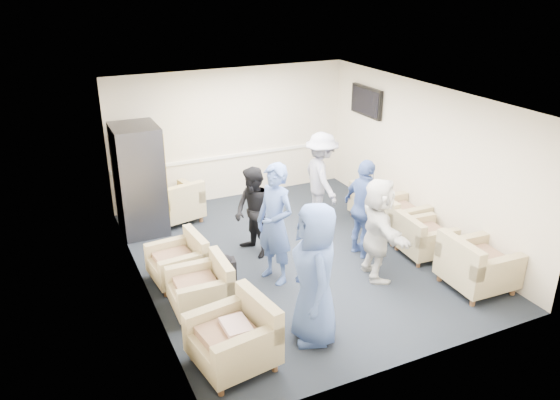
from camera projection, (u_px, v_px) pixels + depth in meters
name	position (u px, v px, depth m)	size (l,w,h in m)	color
floor	(296.00, 256.00, 9.19)	(6.00, 6.00, 0.00)	black
ceiling	(298.00, 97.00, 8.15)	(6.00, 6.00, 0.00)	white
back_wall	(232.00, 135.00, 11.18)	(5.00, 0.02, 2.70)	beige
front_wall	(416.00, 267.00, 6.16)	(5.00, 0.02, 2.70)	beige
left_wall	(139.00, 208.00, 7.70)	(0.02, 6.00, 2.70)	beige
right_wall	(423.00, 160.00, 9.64)	(0.02, 6.00, 2.70)	beige
chair_rail	(233.00, 156.00, 11.34)	(4.98, 0.04, 0.06)	white
tv	(366.00, 102.00, 10.86)	(0.10, 1.00, 0.58)	black
armchair_left_near	(237.00, 339.00, 6.56)	(1.03, 1.03, 0.72)	tan
armchair_left_mid	(204.00, 289.00, 7.65)	(0.81, 0.81, 0.64)	tan
armchair_left_far	(181.00, 262.00, 8.38)	(0.85, 0.85, 0.62)	tan
armchair_right_near	(475.00, 267.00, 8.13)	(0.95, 0.95, 0.74)	tan
armchair_right_midnear	(422.00, 239.00, 9.11)	(0.84, 0.84, 0.63)	tan
armchair_right_midfar	(395.00, 217.00, 9.83)	(0.86, 0.86, 0.69)	tan
armchair_right_far	(373.00, 204.00, 10.49)	(0.82, 0.82, 0.61)	tan
armchair_corner	(176.00, 204.00, 10.36)	(1.05, 1.05, 0.70)	tan
vending_machine	(139.00, 179.00, 9.77)	(0.81, 0.94, 1.99)	#4A4A52
backpack	(226.00, 270.00, 8.26)	(0.33, 0.26, 0.51)	black
pillow	(236.00, 327.00, 6.47)	(0.40, 0.30, 0.12)	beige
person_front_left	(315.00, 274.00, 6.81)	(0.93, 0.60, 1.90)	#445FA3
person_mid_left	(275.00, 224.00, 8.16)	(0.69, 0.45, 1.89)	#445FA3
person_back_left	(254.00, 213.00, 8.99)	(0.75, 0.58, 1.53)	black
person_back_right	(321.00, 178.00, 10.21)	(1.12, 0.65, 1.74)	silver
person_mid_right	(364.00, 209.00, 8.94)	(0.98, 0.41, 1.68)	#445FA3
person_front_right	(378.00, 229.00, 8.30)	(1.52, 0.48, 1.64)	silver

